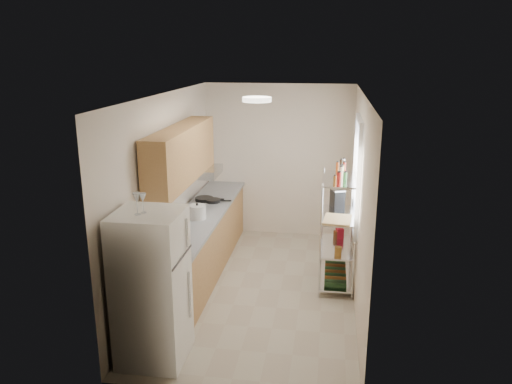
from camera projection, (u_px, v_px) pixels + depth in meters
The scene contains 16 objects.
room at pixel (260, 197), 6.42m from camera, with size 2.52×4.42×2.62m.
counter_run at pixel (202, 242), 7.20m from camera, with size 0.63×3.51×0.90m.
upper_cabinets at pixel (182, 154), 6.52m from camera, with size 0.33×2.20×0.72m, color tan.
range_hood at pixel (202, 171), 7.39m from camera, with size 0.50×0.60×0.12m, color #B7BABC.
window at pixel (357, 175), 6.50m from camera, with size 0.06×1.00×1.46m, color white.
bakers_rack at pixel (338, 208), 6.60m from camera, with size 0.45×0.90×1.73m.
ceiling_dome at pixel (257, 99), 5.78m from camera, with size 0.34×0.34×0.06m, color white.
refrigerator at pixel (152, 287), 5.05m from camera, with size 0.66×0.66×1.60m, color white.
wine_glass_a at pixel (137, 204), 4.73m from camera, with size 0.08×0.08×0.22m, color silver, non-canonical shape.
wine_glass_b at pixel (143, 203), 4.79m from camera, with size 0.07×0.07×0.20m, color silver, non-canonical shape.
rice_cooker at pixel (197, 212), 6.80m from camera, with size 0.24×0.24×0.19m, color silver.
frying_pan_large at pixel (204, 199), 7.64m from camera, with size 0.28×0.28×0.05m, color black.
frying_pan_small at pixel (213, 201), 7.56m from camera, with size 0.23×0.23×0.05m, color black.
cutting_board at pixel (338, 220), 6.39m from camera, with size 0.34×0.44×0.03m, color tan.
espresso_machine at pixel (337, 198), 6.91m from camera, with size 0.15×0.23×0.27m, color black.
storage_bag at pixel (340, 233), 7.04m from camera, with size 0.09×0.13×0.15m, color #A2141F.
Camera 1 is at (0.86, -6.09, 3.12)m, focal length 35.00 mm.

